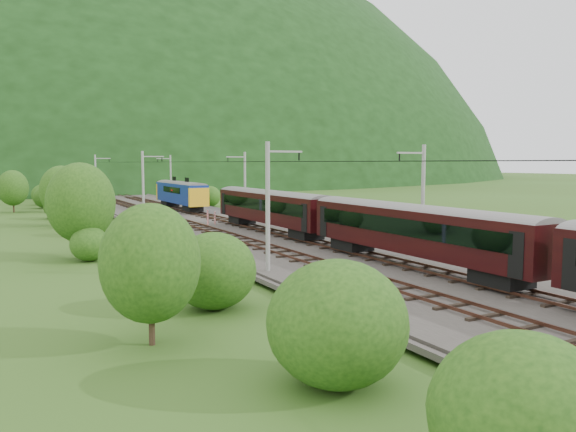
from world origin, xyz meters
name	(u,v)px	position (x,y,z in m)	size (l,w,h in m)	color
ground	(351,267)	(0.00, 0.00, 0.00)	(600.00, 600.00, 0.00)	#345119
railbed	(283,245)	(0.00, 10.00, 0.15)	(14.00, 220.00, 0.30)	#38332D
track_left	(256,245)	(-2.40, 10.00, 0.37)	(2.40, 220.00, 0.27)	brown
track_right	(308,241)	(2.40, 10.00, 0.37)	(2.40, 220.00, 0.27)	brown
catenary_left	(144,185)	(-6.12, 32.00, 4.50)	(2.54, 192.28, 8.00)	gray
catenary_right	(244,183)	(6.12, 32.00, 4.50)	(2.54, 192.28, 8.00)	gray
overhead_wires	(283,162)	(0.00, 10.00, 7.10)	(4.83, 198.00, 0.03)	black
mountain_main	(41,177)	(0.00, 260.00, 0.00)	(504.00, 360.00, 244.00)	black
train	(565,244)	(2.40, -14.16, 3.24)	(2.70, 130.08, 4.68)	black
hazard_post_near	(208,217)	(-0.69, 26.29, 1.12)	(0.18, 0.18, 1.65)	red
hazard_post_far	(215,218)	(0.24, 26.58, 1.00)	(0.15, 0.15, 1.39)	red
signal	(114,196)	(-3.78, 62.42, 1.56)	(0.24, 0.24, 2.14)	black
vegetation_left	(94,216)	(-13.58, 18.61, 2.46)	(12.55, 148.15, 7.04)	#1D4412
vegetation_right	(450,232)	(11.70, 2.88, 1.40)	(7.84, 99.53, 3.16)	#1D4412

